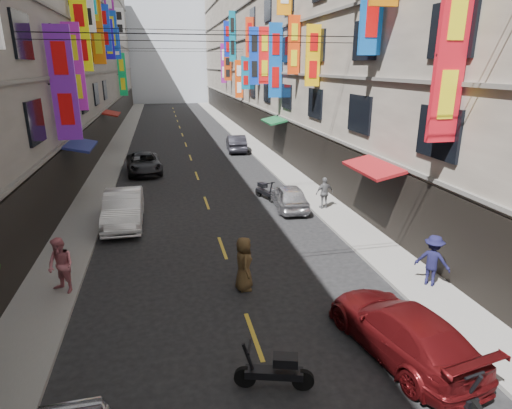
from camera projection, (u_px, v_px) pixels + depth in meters
name	position (u px, v px, depth m)	size (l,w,h in m)	color
sidewalk_left	(118.00, 146.00, 38.14)	(2.00, 90.00, 0.12)	slate
sidewalk_right	(250.00, 142.00, 40.58)	(2.00, 90.00, 0.12)	slate
building_row_left	(28.00, 32.00, 34.00)	(10.14, 90.00, 19.00)	gray
building_row_right	(313.00, 36.00, 38.88)	(10.14, 90.00, 19.00)	#ABA090
haze_block	(167.00, 43.00, 82.41)	(18.00, 8.00, 22.00)	silver
shop_signage	(183.00, 33.00, 29.75)	(14.00, 55.00, 11.79)	#1113CA
street_awnings	(178.00, 141.00, 23.33)	(13.99, 35.20, 0.41)	#185416
overhead_cables	(191.00, 33.00, 25.51)	(14.00, 38.04, 1.24)	black
lane_markings	(188.00, 151.00, 36.59)	(0.12, 80.20, 0.01)	gold
scooter_near_right	(448.00, 381.00, 9.23)	(0.61, 1.79, 1.14)	black
scooter_crossing	(275.00, 371.00, 9.53)	(1.76, 0.74, 1.14)	black
scooter_far_right	(265.00, 191.00, 23.16)	(0.79, 1.73, 1.14)	black
car_left_mid	(123.00, 208.00, 19.38)	(1.63, 4.68, 1.54)	white
car_left_far	(144.00, 163.00, 28.81)	(2.18, 4.74, 1.32)	black
car_right_near	(402.00, 330.00, 10.64)	(1.87, 4.60, 1.33)	#5E1012
car_right_mid	(289.00, 196.00, 21.61)	(1.50, 3.72, 1.27)	silver
car_right_far	(236.00, 143.00, 36.11)	(1.47, 4.21, 1.39)	#2A2931
pedestrian_lfar	(61.00, 266.00, 13.26)	(0.88, 0.60, 1.80)	#C26770
pedestrian_rnear	(433.00, 260.00, 13.74)	(1.10, 0.57, 1.71)	#131234
pedestrian_rfar	(324.00, 193.00, 21.23)	(0.93, 0.53, 1.58)	#5E5E61
pedestrian_crossing	(244.00, 264.00, 13.67)	(0.88, 0.60, 1.80)	brown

